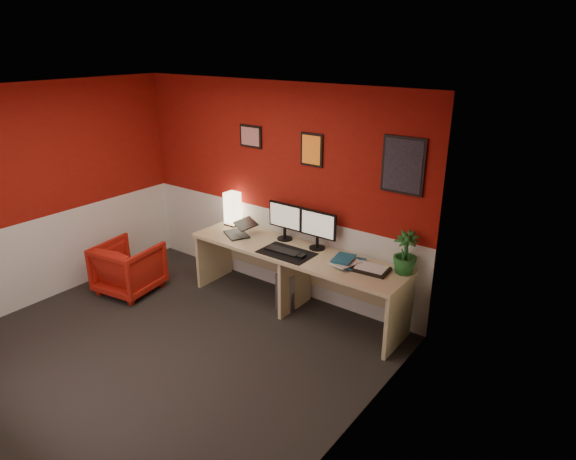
% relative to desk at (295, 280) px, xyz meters
% --- Properties ---
extents(ground, '(4.00, 3.50, 0.01)m').
position_rel_desk_xyz_m(ground, '(-0.55, -1.41, -0.36)').
color(ground, black).
rests_on(ground, ground).
extents(ceiling, '(4.00, 3.50, 0.01)m').
position_rel_desk_xyz_m(ceiling, '(-0.55, -1.41, 2.13)').
color(ceiling, white).
rests_on(ceiling, ground).
extents(wall_back, '(4.00, 0.01, 2.50)m').
position_rel_desk_xyz_m(wall_back, '(-0.55, 0.34, 0.89)').
color(wall_back, maroon).
rests_on(wall_back, ground).
extents(wall_left, '(0.01, 3.50, 2.50)m').
position_rel_desk_xyz_m(wall_left, '(-2.55, -1.41, 0.89)').
color(wall_left, maroon).
rests_on(wall_left, ground).
extents(wall_right, '(0.01, 3.50, 2.50)m').
position_rel_desk_xyz_m(wall_right, '(1.45, -1.41, 0.89)').
color(wall_right, maroon).
rests_on(wall_right, ground).
extents(wainscot_back, '(4.00, 0.01, 1.00)m').
position_rel_desk_xyz_m(wainscot_back, '(-0.55, 0.34, 0.14)').
color(wainscot_back, silver).
rests_on(wainscot_back, ground).
extents(wainscot_left, '(0.01, 3.50, 1.00)m').
position_rel_desk_xyz_m(wainscot_left, '(-2.54, -1.41, 0.14)').
color(wainscot_left, silver).
rests_on(wainscot_left, ground).
extents(wainscot_right, '(0.01, 3.50, 1.00)m').
position_rel_desk_xyz_m(wainscot_right, '(1.45, -1.41, 0.14)').
color(wainscot_right, silver).
rests_on(wainscot_right, ground).
extents(desk, '(2.60, 0.65, 0.73)m').
position_rel_desk_xyz_m(desk, '(0.00, 0.00, 0.00)').
color(desk, '#C8B680').
rests_on(desk, ground).
extents(shoji_lamp, '(0.16, 0.16, 0.40)m').
position_rel_desk_xyz_m(shoji_lamp, '(-1.11, 0.21, 0.56)').
color(shoji_lamp, '#FFE5B2').
rests_on(shoji_lamp, desk).
extents(laptop, '(0.40, 0.36, 0.22)m').
position_rel_desk_xyz_m(laptop, '(-0.83, -0.03, 0.47)').
color(laptop, black).
rests_on(laptop, desk).
extents(monitor_left, '(0.45, 0.06, 0.58)m').
position_rel_desk_xyz_m(monitor_left, '(-0.30, 0.20, 0.66)').
color(monitor_left, black).
rests_on(monitor_left, desk).
extents(monitor_right, '(0.45, 0.06, 0.58)m').
position_rel_desk_xyz_m(monitor_right, '(0.16, 0.20, 0.66)').
color(monitor_right, black).
rests_on(monitor_right, desk).
extents(desk_mat, '(0.60, 0.38, 0.01)m').
position_rel_desk_xyz_m(desk_mat, '(-0.04, -0.11, 0.37)').
color(desk_mat, black).
rests_on(desk_mat, desk).
extents(keyboard, '(0.43, 0.16, 0.02)m').
position_rel_desk_xyz_m(keyboard, '(-0.09, -0.10, 0.38)').
color(keyboard, black).
rests_on(keyboard, desk_mat).
extents(mouse, '(0.07, 0.10, 0.03)m').
position_rel_desk_xyz_m(mouse, '(0.17, -0.12, 0.39)').
color(mouse, black).
rests_on(mouse, desk_mat).
extents(book_bottom, '(0.32, 0.37, 0.03)m').
position_rel_desk_xyz_m(book_bottom, '(0.59, 0.01, 0.38)').
color(book_bottom, '#1A597A').
rests_on(book_bottom, desk).
extents(book_middle, '(0.28, 0.34, 0.02)m').
position_rel_desk_xyz_m(book_middle, '(0.55, 0.02, 0.40)').
color(book_middle, silver).
rests_on(book_middle, book_bottom).
extents(book_top, '(0.24, 0.30, 0.03)m').
position_rel_desk_xyz_m(book_top, '(0.51, -0.00, 0.43)').
color(book_top, '#1A597A').
rests_on(book_top, book_middle).
extents(zen_tray, '(0.37, 0.28, 0.03)m').
position_rel_desk_xyz_m(zen_tray, '(0.91, 0.05, 0.38)').
color(zen_tray, black).
rests_on(zen_tray, desk).
extents(potted_plant, '(0.26, 0.26, 0.43)m').
position_rel_desk_xyz_m(potted_plant, '(1.20, 0.20, 0.58)').
color(potted_plant, '#19591E').
rests_on(potted_plant, desk).
extents(pc_tower, '(0.27, 0.47, 0.45)m').
position_rel_desk_xyz_m(pc_tower, '(-0.10, 0.08, -0.14)').
color(pc_tower, '#99999E').
rests_on(pc_tower, ground).
extents(armchair, '(0.77, 0.78, 0.62)m').
position_rel_desk_xyz_m(armchair, '(-1.89, -0.84, -0.05)').
color(armchair, '#A62016').
rests_on(armchair, ground).
extents(art_left, '(0.32, 0.02, 0.26)m').
position_rel_desk_xyz_m(art_left, '(-0.89, 0.33, 1.49)').
color(art_left, red).
rests_on(art_left, wall_back).
extents(art_center, '(0.28, 0.02, 0.36)m').
position_rel_desk_xyz_m(art_center, '(-0.02, 0.33, 1.44)').
color(art_center, orange).
rests_on(art_center, wall_back).
extents(art_right, '(0.44, 0.02, 0.56)m').
position_rel_desk_xyz_m(art_right, '(1.04, 0.33, 1.42)').
color(art_right, black).
rests_on(art_right, wall_back).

